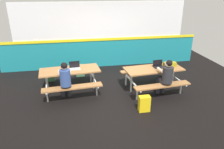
# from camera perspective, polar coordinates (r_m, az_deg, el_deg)

# --- Properties ---
(ground_plane) EXTENTS (10.00, 10.00, 0.02)m
(ground_plane) POSITION_cam_1_polar(r_m,az_deg,el_deg) (6.82, 0.11, -4.58)
(ground_plane) COLOR black
(accent_backdrop) EXTENTS (8.00, 0.14, 2.60)m
(accent_backdrop) POSITION_cam_1_polar(r_m,az_deg,el_deg) (8.63, -2.80, 10.16)
(accent_backdrop) COLOR teal
(accent_backdrop) RESTS_ON ground
(picnic_table_left) EXTENTS (1.88, 1.70, 0.74)m
(picnic_table_left) POSITION_cam_1_polar(r_m,az_deg,el_deg) (6.71, -11.23, -0.01)
(picnic_table_left) COLOR #9E6B3D
(picnic_table_left) RESTS_ON ground
(picnic_table_right) EXTENTS (1.88, 1.70, 0.74)m
(picnic_table_right) POSITION_cam_1_polar(r_m,az_deg,el_deg) (6.82, 11.04, 0.39)
(picnic_table_right) COLOR #9E6B3D
(picnic_table_right) RESTS_ON ground
(student_nearer) EXTENTS (0.39, 0.53, 1.21)m
(student_nearer) POSITION_cam_1_polar(r_m,az_deg,el_deg) (6.13, -12.52, -0.97)
(student_nearer) COLOR #2D2D38
(student_nearer) RESTS_ON ground
(student_further) EXTENTS (0.39, 0.53, 1.21)m
(student_further) POSITION_cam_1_polar(r_m,az_deg,el_deg) (6.38, 14.41, -0.22)
(student_further) COLOR #2D2D38
(student_further) RESTS_ON ground
(laptop_silver) EXTENTS (0.34, 0.25, 0.22)m
(laptop_silver) POSITION_cam_1_polar(r_m,az_deg,el_deg) (6.67, -10.00, 1.93)
(laptop_silver) COLOR silver
(laptop_silver) RESTS_ON picnic_table_left
(laptop_dark) EXTENTS (0.34, 0.25, 0.22)m
(laptop_dark) POSITION_cam_1_polar(r_m,az_deg,el_deg) (6.85, 12.40, 2.29)
(laptop_dark) COLOR black
(laptop_dark) RESTS_ON picnic_table_right
(toolbox_grey) EXTENTS (0.40, 0.18, 0.18)m
(toolbox_grey) POSITION_cam_1_polar(r_m,az_deg,el_deg) (6.99, 15.32, 2.64)
(toolbox_grey) COLOR olive
(toolbox_grey) RESTS_ON picnic_table_right
(backpack_dark) EXTENTS (0.30, 0.22, 0.44)m
(backpack_dark) POSITION_cam_1_polar(r_m,az_deg,el_deg) (5.76, 8.66, -7.80)
(backpack_dark) COLOR yellow
(backpack_dark) RESTS_ON ground
(tote_bag_bright) EXTENTS (0.34, 0.21, 0.43)m
(tote_bag_bright) POSITION_cam_1_polar(r_m,az_deg,el_deg) (7.77, -16.47, -0.39)
(tote_bag_bright) COLOR #3F724C
(tote_bag_bright) RESTS_ON ground
(satchel_spare) EXTENTS (0.30, 0.22, 0.44)m
(satchel_spare) POSITION_cam_1_polar(r_m,az_deg,el_deg) (7.97, -8.59, 1.11)
(satchel_spare) COLOR #3F724C
(satchel_spare) RESTS_ON ground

